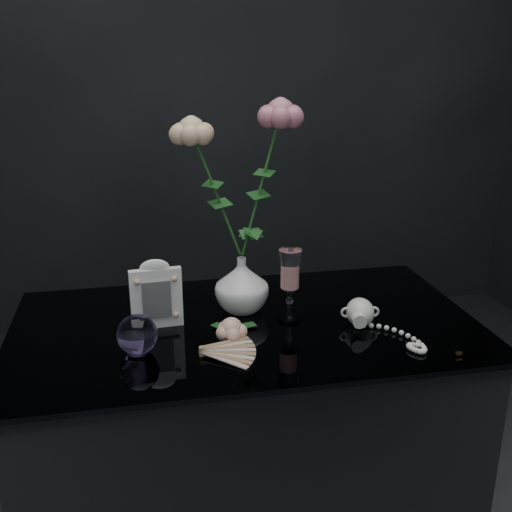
{
  "coord_description": "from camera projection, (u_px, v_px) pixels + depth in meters",
  "views": [
    {
      "loc": [
        -0.22,
        -1.17,
        1.35
      ],
      "look_at": [
        0.02,
        0.05,
        0.92
      ],
      "focal_mm": 42.0,
      "sensor_mm": 36.0,
      "label": 1
    }
  ],
  "objects": [
    {
      "name": "wine_glass",
      "position": [
        290.0,
        286.0,
        1.35
      ],
      "size": [
        0.06,
        0.06,
        0.17
      ],
      "primitive_type": null,
      "rotation": [
        0.0,
        0.0,
        0.11
      ],
      "color": "white",
      "rests_on": "table"
    },
    {
      "name": "paper_fan",
      "position": [
        202.0,
        350.0,
        1.22
      ],
      "size": [
        0.26,
        0.23,
        0.02
      ],
      "primitive_type": null,
      "rotation": [
        0.0,
        0.0,
        -0.31
      ],
      "color": "beige",
      "rests_on": "table"
    },
    {
      "name": "table",
      "position": [
        247.0,
        462.0,
        1.49
      ],
      "size": [
        1.05,
        0.58,
        0.76
      ],
      "color": "black",
      "rests_on": "ground"
    },
    {
      "name": "picture_frame",
      "position": [
        156.0,
        293.0,
        1.32
      ],
      "size": [
        0.12,
        0.1,
        0.16
      ],
      "primitive_type": null,
      "rotation": [
        0.0,
        0.0,
        0.06
      ],
      "color": "white",
      "rests_on": "table"
    },
    {
      "name": "pearl_jar",
      "position": [
        360.0,
        311.0,
        1.35
      ],
      "size": [
        0.25,
        0.26,
        0.07
      ],
      "primitive_type": null,
      "rotation": [
        0.0,
        0.0,
        -0.15
      ],
      "color": "silver",
      "rests_on": "table"
    },
    {
      "name": "paperweight",
      "position": [
        137.0,
        334.0,
        1.22
      ],
      "size": [
        0.1,
        0.1,
        0.08
      ],
      "primitive_type": null,
      "rotation": [
        0.0,
        0.0,
        0.17
      ],
      "color": "#856FB5",
      "rests_on": "table"
    },
    {
      "name": "roses",
      "position": [
        241.0,
        173.0,
        1.33
      ],
      "size": [
        0.28,
        0.12,
        0.41
      ],
      "color": "#E1B98D",
      "rests_on": "vase"
    },
    {
      "name": "vase",
      "position": [
        242.0,
        285.0,
        1.41
      ],
      "size": [
        0.15,
        0.15,
        0.13
      ],
      "primitive_type": "imported",
      "rotation": [
        0.0,
        0.0,
        0.16
      ],
      "color": "white",
      "rests_on": "table"
    },
    {
      "name": "loose_rose",
      "position": [
        231.0,
        329.0,
        1.28
      ],
      "size": [
        0.15,
        0.18,
        0.05
      ],
      "primitive_type": null,
      "rotation": [
        0.0,
        0.0,
        -0.3
      ],
      "color": "beige",
      "rests_on": "table"
    }
  ]
}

